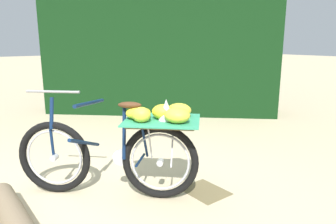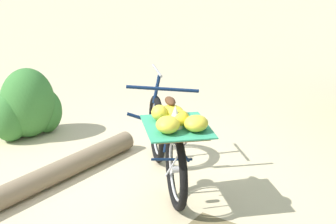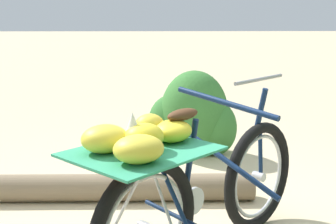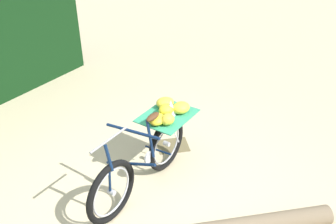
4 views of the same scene
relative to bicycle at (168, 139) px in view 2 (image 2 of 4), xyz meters
name	(u,v)px [view 2 (image 2 of 4)]	position (x,y,z in m)	size (l,w,h in m)	color
ground_plane	(145,179)	(0.04, 0.32, -0.51)	(60.00, 60.00, 0.00)	beige
bicycle	(168,139)	(0.00, 0.00, 0.00)	(1.46, 1.48, 1.03)	black
fallen_log	(49,176)	(-0.62, 0.99, -0.41)	(0.21, 0.21, 2.35)	#7F6B51
shrub_cluster	(27,107)	(0.17, 2.22, -0.14)	(0.90, 0.62, 0.86)	#387533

